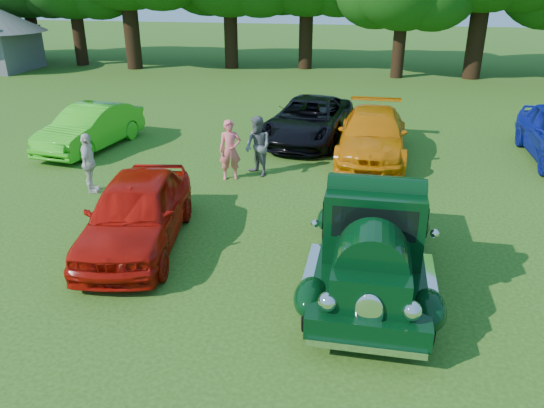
% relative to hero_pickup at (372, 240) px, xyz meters
% --- Properties ---
extents(ground, '(120.00, 120.00, 0.00)m').
position_rel_hero_pickup_xyz_m(ground, '(-1.38, -0.01, -0.87)').
color(ground, '#264B11').
rests_on(ground, ground).
extents(hero_pickup, '(2.40, 5.14, 2.01)m').
position_rel_hero_pickup_xyz_m(hero_pickup, '(0.00, 0.00, 0.00)').
color(hero_pickup, black).
rests_on(hero_pickup, ground).
extents(red_convertible, '(2.56, 4.76, 1.54)m').
position_rel_hero_pickup_xyz_m(red_convertible, '(-4.93, 0.55, -0.10)').
color(red_convertible, '#AC0F07').
rests_on(red_convertible, ground).
extents(back_car_lime, '(2.07, 4.53, 1.44)m').
position_rel_hero_pickup_xyz_m(back_car_lime, '(-9.44, 6.87, -0.15)').
color(back_car_lime, green).
rests_on(back_car_lime, ground).
extents(back_car_black, '(2.99, 5.51, 1.47)m').
position_rel_hero_pickup_xyz_m(back_car_black, '(-2.37, 9.26, -0.14)').
color(back_car_black, black).
rests_on(back_car_black, ground).
extents(back_car_orange, '(2.17, 5.19, 1.50)m').
position_rel_hero_pickup_xyz_m(back_car_orange, '(-0.13, 7.64, -0.12)').
color(back_car_orange, orange).
rests_on(back_car_orange, ground).
extents(spectator_pink, '(0.73, 0.60, 1.72)m').
position_rel_hero_pickup_xyz_m(spectator_pink, '(-4.05, 4.89, -0.01)').
color(spectator_pink, '#F26368').
rests_on(spectator_pink, ground).
extents(spectator_grey, '(1.07, 1.05, 1.74)m').
position_rel_hero_pickup_xyz_m(spectator_grey, '(-3.35, 5.35, -0.00)').
color(spectator_grey, slate).
rests_on(spectator_grey, ground).
extents(spectator_white, '(0.67, 1.03, 1.62)m').
position_rel_hero_pickup_xyz_m(spectator_white, '(-7.48, 3.20, -0.06)').
color(spectator_white, silver).
rests_on(spectator_white, ground).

